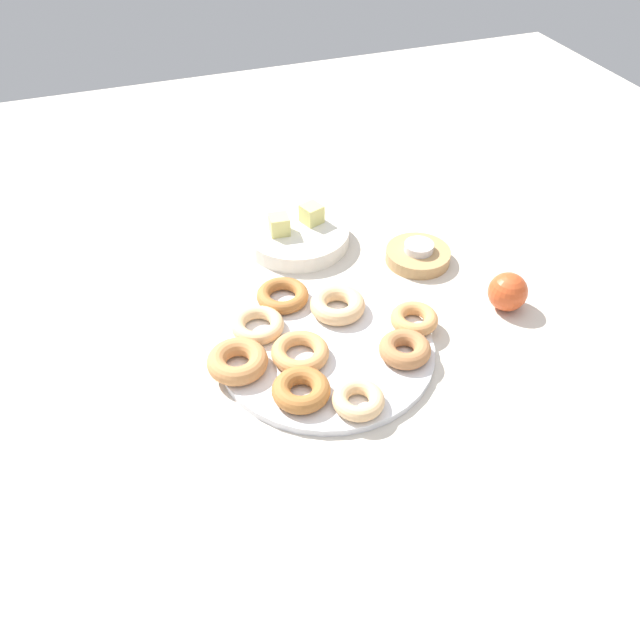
# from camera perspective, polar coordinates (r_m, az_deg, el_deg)

# --- Properties ---
(ground_plane) EXTENTS (2.40, 2.40, 0.00)m
(ground_plane) POSITION_cam_1_polar(r_m,az_deg,el_deg) (1.05, 0.56, -2.77)
(ground_plane) COLOR beige
(donut_plate) EXTENTS (0.34, 0.34, 0.01)m
(donut_plate) POSITION_cam_1_polar(r_m,az_deg,el_deg) (1.04, 0.56, -2.53)
(donut_plate) COLOR silver
(donut_plate) RESTS_ON ground_plane
(donut_0) EXTENTS (0.11, 0.11, 0.02)m
(donut_0) POSITION_cam_1_polar(r_m,az_deg,el_deg) (1.08, 8.11, 0.21)
(donut_0) COLOR tan
(donut_0) RESTS_ON donut_plate
(donut_1) EXTENTS (0.12, 0.12, 0.03)m
(donut_1) POSITION_cam_1_polar(r_m,az_deg,el_deg) (1.09, 1.54, 1.33)
(donut_1) COLOR #EABC84
(donut_1) RESTS_ON donut_plate
(donut_2) EXTENTS (0.11, 0.11, 0.02)m
(donut_2) POSITION_cam_1_polar(r_m,az_deg,el_deg) (1.01, -1.74, -2.84)
(donut_2) COLOR tan
(donut_2) RESTS_ON donut_plate
(donut_3) EXTENTS (0.10, 0.10, 0.02)m
(donut_3) POSITION_cam_1_polar(r_m,az_deg,el_deg) (1.11, -3.27, 2.14)
(donut_3) COLOR #AD6B33
(donut_3) RESTS_ON donut_plate
(donut_4) EXTENTS (0.10, 0.10, 0.02)m
(donut_4) POSITION_cam_1_polar(r_m,az_deg,el_deg) (0.94, 3.21, -7.00)
(donut_4) COLOR #EABC84
(donut_4) RESTS_ON donut_plate
(donut_5) EXTENTS (0.13, 0.13, 0.03)m
(donut_5) POSITION_cam_1_polar(r_m,az_deg,el_deg) (1.00, -7.22, -3.49)
(donut_5) COLOR #C6844C
(donut_5) RESTS_ON donut_plate
(donut_6) EXTENTS (0.09, 0.09, 0.03)m
(donut_6) POSITION_cam_1_polar(r_m,az_deg,el_deg) (0.95, -1.65, -6.10)
(donut_6) COLOR #AD6B33
(donut_6) RESTS_ON donut_plate
(donut_7) EXTENTS (0.11, 0.11, 0.03)m
(donut_7) POSITION_cam_1_polar(r_m,az_deg,el_deg) (1.02, 7.39, -2.53)
(donut_7) COLOR #B27547
(donut_7) RESTS_ON donut_plate
(donut_8) EXTENTS (0.11, 0.11, 0.02)m
(donut_8) POSITION_cam_1_polar(r_m,az_deg,el_deg) (1.06, -5.44, -0.44)
(donut_8) COLOR #EABC84
(donut_8) RESTS_ON donut_plate
(candle_holder) EXTENTS (0.12, 0.12, 0.02)m
(candle_holder) POSITION_cam_1_polar(r_m,az_deg,el_deg) (1.24, 8.51, 5.56)
(candle_holder) COLOR tan
(candle_holder) RESTS_ON ground_plane
(tealight) EXTENTS (0.05, 0.05, 0.01)m
(tealight) POSITION_cam_1_polar(r_m,az_deg,el_deg) (1.23, 8.60, 6.28)
(tealight) COLOR silver
(tealight) RESTS_ON candle_holder
(fruit_bowl) EXTENTS (0.20, 0.20, 0.03)m
(fruit_bowl) POSITION_cam_1_polar(r_m,az_deg,el_deg) (1.27, -1.99, 7.31)
(fruit_bowl) COLOR silver
(fruit_bowl) RESTS_ON ground_plane
(melon_chunk_left) EXTENTS (0.04, 0.04, 0.04)m
(melon_chunk_left) POSITION_cam_1_polar(r_m,az_deg,el_deg) (1.24, -3.56, 8.27)
(melon_chunk_left) COLOR #DBD67A
(melon_chunk_left) RESTS_ON fruit_bowl
(melon_chunk_right) EXTENTS (0.05, 0.05, 0.04)m
(melon_chunk_right) POSITION_cam_1_polar(r_m,az_deg,el_deg) (1.27, -0.73, 9.22)
(melon_chunk_right) COLOR #DBD67A
(melon_chunk_right) RESTS_ON fruit_bowl
(apple) EXTENTS (0.07, 0.07, 0.07)m
(apple) POSITION_cam_1_polar(r_m,az_deg,el_deg) (1.15, 16.12, 2.26)
(apple) COLOR #CC4C23
(apple) RESTS_ON ground_plane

